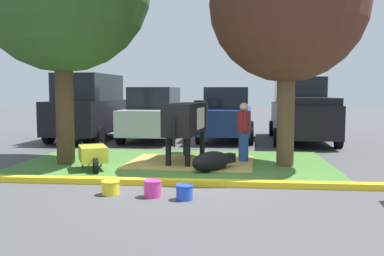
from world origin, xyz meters
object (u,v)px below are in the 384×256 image
object	(u,v)px
cow_holstein	(187,119)
pickup_truck_black	(302,112)
calf_lying	(212,161)
sedan_blue	(227,114)
person_handler	(244,131)
bucket_yellow	(110,187)
sedan_silver	(155,115)
shade_tree_right	(288,4)
wheelbarrow	(93,154)
bucket_blue	(184,192)
suv_black	(90,107)
bucket_pink	(152,188)

from	to	relation	value
cow_holstein	pickup_truck_black	size ratio (longest dim) A/B	0.57
cow_holstein	calf_lying	bearing A→B (deg)	-61.89
sedan_blue	person_handler	bearing A→B (deg)	-84.42
bucket_yellow	sedan_silver	size ratio (longest dim) A/B	0.08
shade_tree_right	sedan_silver	xyz separation A→B (m)	(-4.27, 5.19, -3.00)
wheelbarrow	bucket_blue	world-z (taller)	wheelbarrow
suv_black	bucket_yellow	bearing A→B (deg)	-68.48
suv_black	bucket_pink	bearing A→B (deg)	-64.18
wheelbarrow	sedan_silver	world-z (taller)	sedan_silver
wheelbarrow	sedan_silver	xyz separation A→B (m)	(0.32, 6.18, 0.60)
person_handler	wheelbarrow	xyz separation A→B (m)	(-3.58, -1.43, -0.46)
wheelbarrow	pickup_truck_black	bearing A→B (deg)	47.82
person_handler	bucket_pink	world-z (taller)	person_handler
cow_holstein	wheelbarrow	bearing A→B (deg)	-144.60
calf_lying	bucket_yellow	size ratio (longest dim) A/B	3.45
bucket_yellow	bucket_pink	bearing A→B (deg)	-6.61
bucket_pink	wheelbarrow	bearing A→B (deg)	128.90
calf_lying	wheelbarrow	size ratio (longest dim) A/B	0.75
sedan_blue	pickup_truck_black	world-z (taller)	pickup_truck_black
sedan_silver	calf_lying	bearing A→B (deg)	-67.64
bucket_blue	sedan_silver	xyz separation A→B (m)	(-2.14, 8.64, 0.84)
wheelbarrow	sedan_blue	bearing A→B (deg)	64.86
person_handler	bucket_pink	distance (m)	4.18
bucket_yellow	bucket_pink	distance (m)	0.80
shade_tree_right	bucket_pink	distance (m)	5.75
bucket_pink	bucket_yellow	bearing A→B (deg)	173.39
bucket_pink	pickup_truck_black	world-z (taller)	pickup_truck_black
wheelbarrow	pickup_truck_black	size ratio (longest dim) A/B	0.29
wheelbarrow	suv_black	world-z (taller)	suv_black
person_handler	wheelbarrow	world-z (taller)	person_handler
calf_lying	pickup_truck_black	size ratio (longest dim) A/B	0.21
calf_lying	bucket_pink	distance (m)	2.63
bucket_yellow	sedan_blue	distance (m)	9.05
bucket_pink	bucket_blue	bearing A→B (deg)	-12.89
cow_holstein	sedan_silver	bearing A→B (deg)	110.60
bucket_pink	bucket_blue	size ratio (longest dim) A/B	1.06
sedan_blue	cow_holstein	bearing A→B (deg)	-101.02
shade_tree_right	sedan_blue	xyz separation A→B (m)	(-1.52, 5.56, -3.00)
cow_holstein	calf_lying	world-z (taller)	cow_holstein
shade_tree_right	bucket_yellow	world-z (taller)	shade_tree_right
suv_black	sedan_blue	distance (m)	5.31
sedan_blue	sedan_silver	bearing A→B (deg)	-172.23
cow_holstein	suv_black	distance (m)	6.32
person_handler	suv_black	bearing A→B (deg)	141.00
person_handler	pickup_truck_black	xyz separation A→B (m)	(2.28, 5.04, 0.27)
bucket_yellow	person_handler	bearing A→B (deg)	55.78
sedan_silver	pickup_truck_black	world-z (taller)	pickup_truck_black
person_handler	bucket_pink	size ratio (longest dim) A/B	4.79
bucket_blue	sedan_blue	bearing A→B (deg)	86.12
calf_lying	wheelbarrow	distance (m)	2.82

